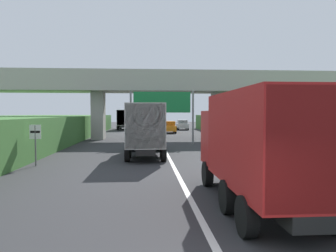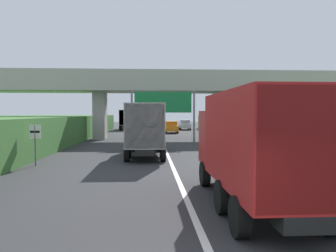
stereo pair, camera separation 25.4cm
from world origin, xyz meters
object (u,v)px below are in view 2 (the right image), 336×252
at_px(speed_limit_sign, 35,139).
at_px(construction_barrel_3, 258,146).
at_px(construction_barrel_1, 313,163).
at_px(construction_barrel_2, 281,153).
at_px(truck_blue, 127,119).
at_px(construction_barrel_4, 240,141).
at_px(overhead_highway_sign, 163,105).
at_px(car_orange, 171,127).
at_px(truck_green, 146,127).
at_px(truck_red, 253,143).
at_px(car_silver, 185,125).

distance_m(speed_limit_sign, construction_barrel_3, 15.01).
height_order(construction_barrel_1, construction_barrel_2, same).
bearing_deg(truck_blue, construction_barrel_4, -67.93).
distance_m(overhead_highway_sign, car_orange, 16.84).
bearing_deg(truck_blue, speed_limit_sign, -93.39).
relative_size(truck_green, construction_barrel_1, 8.11).
bearing_deg(construction_barrel_2, truck_green, 165.10).
bearing_deg(construction_barrel_3, construction_barrel_4, 92.35).
relative_size(truck_red, construction_barrel_1, 8.11).
bearing_deg(truck_green, truck_red, -73.39).
relative_size(truck_blue, truck_red, 1.00).
height_order(car_silver, construction_barrel_3, car_silver).
xyz_separation_m(truck_blue, truck_green, (3.67, -34.35, 0.00)).
bearing_deg(truck_red, speed_limit_sign, 139.48).
bearing_deg(truck_green, overhead_highway_sign, 79.22).
distance_m(construction_barrel_2, construction_barrel_3, 3.88).
bearing_deg(overhead_highway_sign, truck_green, -100.78).
distance_m(overhead_highway_sign, construction_barrel_4, 7.58).
height_order(overhead_highway_sign, construction_barrel_4, overhead_highway_sign).
relative_size(truck_blue, car_orange, 1.78).
xyz_separation_m(construction_barrel_1, construction_barrel_4, (-0.16, 11.63, 0.00)).
xyz_separation_m(car_orange, construction_barrel_1, (4.79, -30.43, -0.40)).
bearing_deg(construction_barrel_2, car_silver, 93.11).
distance_m(truck_green, construction_barrel_3, 8.47).
relative_size(car_orange, car_silver, 1.00).
bearing_deg(car_silver, construction_barrel_4, -86.47).
height_order(truck_red, car_orange, truck_red).
bearing_deg(construction_barrel_4, truck_blue, 112.07).
xyz_separation_m(car_silver, construction_barrel_3, (1.85, -31.31, -0.40)).
height_order(construction_barrel_2, construction_barrel_4, same).
bearing_deg(truck_blue, overhead_highway_sign, -78.98).
distance_m(truck_blue, truck_red, 46.30).
relative_size(car_orange, construction_barrel_1, 4.56).
bearing_deg(overhead_highway_sign, speed_limit_sign, -123.23).
height_order(overhead_highway_sign, truck_green, overhead_highway_sign).
height_order(truck_green, truck_red, same).
bearing_deg(speed_limit_sign, construction_barrel_3, 20.04).
bearing_deg(overhead_highway_sign, construction_barrel_4, -19.35).
xyz_separation_m(construction_barrel_1, construction_barrel_3, (0.00, 7.75, 0.00)).
distance_m(overhead_highway_sign, truck_blue, 27.05).
relative_size(overhead_highway_sign, construction_barrel_4, 6.53).
bearing_deg(truck_blue, truck_red, -81.22).
height_order(speed_limit_sign, construction_barrel_2, speed_limit_sign).
distance_m(construction_barrel_1, construction_barrel_4, 11.63).
bearing_deg(truck_red, truck_green, 106.61).
bearing_deg(truck_green, car_silver, 79.17).
height_order(speed_limit_sign, car_orange, speed_limit_sign).
xyz_separation_m(truck_red, construction_barrel_3, (4.77, 13.09, -1.47)).
xyz_separation_m(truck_red, construction_barrel_1, (4.76, 5.33, -1.47)).
bearing_deg(construction_barrel_3, construction_barrel_1, -90.02).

